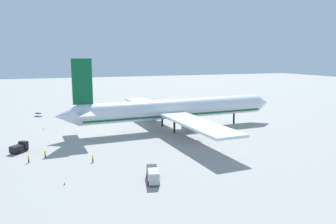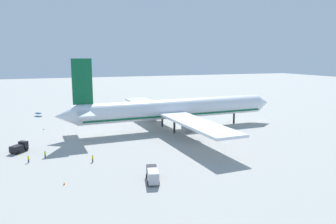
{
  "view_description": "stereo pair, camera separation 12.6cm",
  "coord_description": "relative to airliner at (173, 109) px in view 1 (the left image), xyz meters",
  "views": [
    {
      "loc": [
        -41.92,
        -100.85,
        24.64
      ],
      "look_at": [
        -4.4,
        -2.82,
        6.64
      ],
      "focal_mm": 34.48,
      "sensor_mm": 36.0,
      "label": 1
    },
    {
      "loc": [
        -41.8,
        -100.89,
        24.64
      ],
      "look_at": [
        -4.4,
        -2.82,
        6.64
      ],
      "focal_mm": 34.48,
      "sensor_mm": 36.0,
      "label": 2
    }
  ],
  "objects": [
    {
      "name": "baggage_cart_2",
      "position": [
        -43.98,
        41.68,
        -6.65
      ],
      "size": [
        3.04,
        3.1,
        0.4
      ],
      "color": "#26598C",
      "rests_on": "ground"
    },
    {
      "name": "service_truck_2",
      "position": [
        -47.8,
        -11.07,
        -5.62
      ],
      "size": [
        4.59,
        4.95,
        2.57
      ],
      "color": "black",
      "rests_on": "ground"
    },
    {
      "name": "ground_worker_2",
      "position": [
        -45.22,
        -21.06,
        -6.05
      ],
      "size": [
        0.46,
        0.46,
        1.7
      ],
      "color": "navy",
      "rests_on": "ground"
    },
    {
      "name": "ground_worker_0",
      "position": [
        -31.04,
        -26.2,
        -6.04
      ],
      "size": [
        0.41,
        0.41,
        1.71
      ],
      "color": "#3F3F47",
      "rests_on": "ground"
    },
    {
      "name": "ground_worker_1",
      "position": [
        -41.54,
        -18.44,
        -6.02
      ],
      "size": [
        0.56,
        0.56,
        1.76
      ],
      "color": "#3F3F47",
      "rests_on": "ground"
    },
    {
      "name": "airliner",
      "position": [
        0.0,
        0.0,
        0.0
      ],
      "size": [
        78.77,
        77.58,
        24.17
      ],
      "color": "silver",
      "rests_on": "ground"
    },
    {
      "name": "service_truck_1",
      "position": [
        -21.54,
        -42.74,
        -5.4
      ],
      "size": [
        3.38,
        6.59,
        2.69
      ],
      "color": "black",
      "rests_on": "ground"
    },
    {
      "name": "baggage_cart_1",
      "position": [
        -44.14,
        49.89,
        -6.65
      ],
      "size": [
        2.48,
        3.43,
        0.4
      ],
      "color": "#26598C",
      "rests_on": "ground"
    },
    {
      "name": "traffic_cone_0",
      "position": [
        -38.17,
        -38.11,
        -6.64
      ],
      "size": [
        0.36,
        0.36,
        0.55
      ],
      "primitive_type": "cone",
      "color": "orange",
      "rests_on": "ground"
    },
    {
      "name": "traffic_cone_1",
      "position": [
        38.18,
        22.75,
        -6.64
      ],
      "size": [
        0.36,
        0.36,
        0.55
      ],
      "primitive_type": "cone",
      "color": "orange",
      "rests_on": "ground"
    },
    {
      "name": "baggage_cart_0",
      "position": [
        55.62,
        53.23,
        -6.65
      ],
      "size": [
        2.36,
        3.05,
        0.4
      ],
      "color": "#595B60",
      "rests_on": "ground"
    },
    {
      "name": "ground_plane",
      "position": [
        1.35,
        -0.08,
        -6.91
      ],
      "size": [
        600.0,
        600.0,
        0.0
      ],
      "primitive_type": "plane",
      "color": "#9E9E99"
    },
    {
      "name": "traffic_cone_2",
      "position": [
        -41.89,
        14.7,
        -6.64
      ],
      "size": [
        0.36,
        0.36,
        0.55
      ],
      "primitive_type": "cone",
      "color": "orange",
      "rests_on": "ground"
    }
  ]
}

